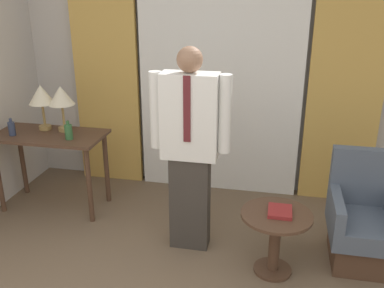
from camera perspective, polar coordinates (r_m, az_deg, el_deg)
The scene contains 13 objects.
wall_back at distance 4.63m, azimuth 3.98°, elevation 10.13°, with size 10.00×0.06×2.70m.
curtain_sheer_center at distance 4.52m, azimuth 3.73°, elevation 9.08°, with size 1.72×0.06×2.58m.
curtain_drape_left at distance 4.85m, azimuth -11.39°, elevation 9.54°, with size 0.72×0.06×2.58m.
curtain_drape_right at distance 4.52m, azimuth 19.90°, elevation 7.90°, with size 0.72×0.06×2.58m.
desk at distance 4.50m, azimuth -18.35°, elevation -0.35°, with size 1.09×0.55×0.80m.
table_lamp_left at distance 4.51m, azimuth -19.46°, elevation 6.04°, with size 0.25×0.25×0.46m.
table_lamp_right at distance 4.41m, azimuth -17.05°, elevation 5.99°, with size 0.25×0.25×0.46m.
bottle_near_edge at distance 4.23m, azimuth -16.13°, elevation 1.59°, with size 0.07×0.07×0.18m.
bottle_by_lamp at distance 4.52m, azimuth -22.91°, elevation 1.93°, with size 0.07×0.07×0.17m.
person at distance 3.51m, azimuth -0.28°, elevation -0.14°, with size 0.66×0.22×1.75m.
armchair at distance 3.86m, azimuth 21.69°, elevation -9.91°, with size 0.53×0.63×0.91m.
side_table at distance 3.50m, azimuth 11.05°, elevation -11.51°, with size 0.56×0.56×0.53m.
book at distance 3.41m, azimuth 11.65°, elevation -8.80°, with size 0.18×0.21×0.03m.
Camera 1 is at (0.61, -1.45, 2.21)m, focal length 40.00 mm.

